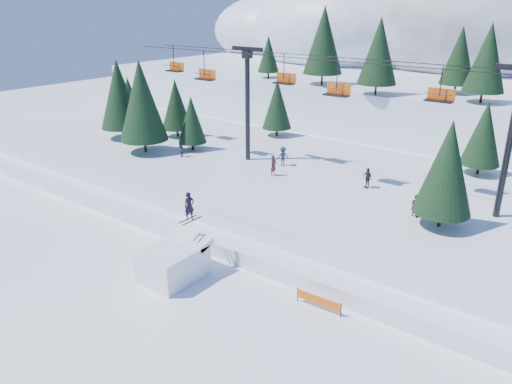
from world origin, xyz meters
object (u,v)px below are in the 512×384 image
Objects in this scene: banner_far at (385,310)px; jump_kicker at (174,261)px; banner_near at (319,301)px; chairlift at (344,99)px.

jump_kicker is at bearing -162.52° from banner_far.
banner_near is 1.03× the size of banner_far.
chairlift is 17.72m from banner_near.
banner_far is (9.79, -12.56, -8.78)m from chairlift.
banner_far is (3.36, 1.43, 0.00)m from banner_near.
jump_kicker reaches higher than banner_near.
jump_kicker is 0.12× the size of chairlift.
banner_far is at bearing -52.07° from chairlift.
jump_kicker is at bearing -99.21° from chairlift.
banner_near is at bearing 15.34° from jump_kicker.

